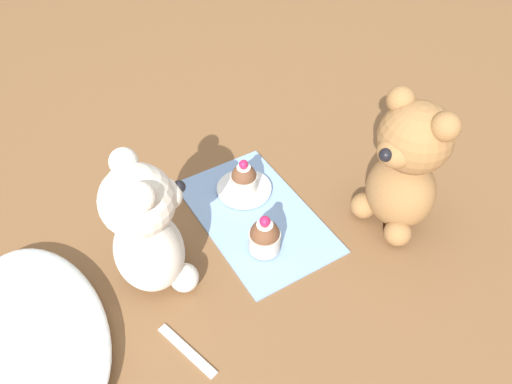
% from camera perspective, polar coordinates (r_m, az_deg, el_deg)
% --- Properties ---
extents(ground_plane, '(4.00, 4.00, 0.00)m').
position_cam_1_polar(ground_plane, '(0.80, 0.00, -2.82)').
color(ground_plane, brown).
extents(knitted_placemat, '(0.27, 0.17, 0.01)m').
position_cam_1_polar(knitted_placemat, '(0.80, 0.00, -2.68)').
color(knitted_placemat, '#7A9ED1').
rests_on(knitted_placemat, ground_plane).
extents(tulle_cloth, '(0.30, 0.17, 0.04)m').
position_cam_1_polar(tulle_cloth, '(0.72, -23.95, -14.47)').
color(tulle_cloth, white).
rests_on(tulle_cloth, ground_plane).
extents(teddy_bear_cream, '(0.11, 0.11, 0.21)m').
position_cam_1_polar(teddy_bear_cream, '(0.66, -12.36, -4.28)').
color(teddy_bear_cream, silver).
rests_on(teddy_bear_cream, ground_plane).
extents(teddy_bear_tan, '(0.12, 0.12, 0.23)m').
position_cam_1_polar(teddy_bear_tan, '(0.75, 16.73, 2.75)').
color(teddy_bear_tan, olive).
rests_on(teddy_bear_tan, ground_plane).
extents(cupcake_near_cream_bear, '(0.05, 0.05, 0.07)m').
position_cam_1_polar(cupcake_near_cream_bear, '(0.73, 0.99, -5.13)').
color(cupcake_near_cream_bear, '#B2ADA3').
rests_on(cupcake_near_cream_bear, knitted_placemat).
extents(saucer_plate, '(0.09, 0.09, 0.01)m').
position_cam_1_polar(saucer_plate, '(0.83, -1.37, 0.40)').
color(saucer_plate, silver).
rests_on(saucer_plate, knitted_placemat).
extents(cupcake_near_tan_bear, '(0.04, 0.04, 0.06)m').
position_cam_1_polar(cupcake_near_tan_bear, '(0.82, -1.39, 1.59)').
color(cupcake_near_tan_bear, '#B2ADA3').
rests_on(cupcake_near_tan_bear, saucer_plate).
extents(teaspoon, '(0.10, 0.04, 0.01)m').
position_cam_1_polar(teaspoon, '(0.67, -7.90, -17.47)').
color(teaspoon, silver).
rests_on(teaspoon, ground_plane).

